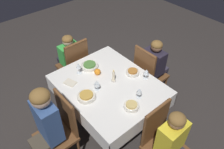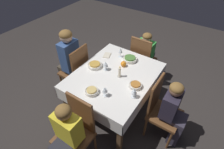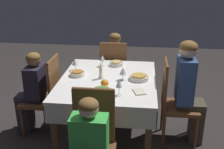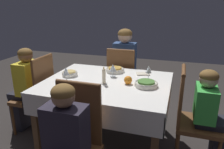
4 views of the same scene
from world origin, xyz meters
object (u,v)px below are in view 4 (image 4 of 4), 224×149
(bowl_south, at_px, (88,91))
(person_child_dark, at_px, (62,149))
(chair_south, at_px, (74,140))
(chair_east, at_px, (191,115))
(chair_north, at_px, (122,79))
(chair_west, at_px, (38,93))
(person_child_yellow, at_px, (25,87))
(bowl_north, at_px, (115,70))
(bowl_east, at_px, (146,84))
(dining_table, at_px, (107,89))
(orange_fruit, at_px, (128,80))
(wine_glass_south, at_px, (67,83))
(bowl_west, at_px, (70,73))
(wine_glass_east, at_px, (149,70))
(wine_glass_west, at_px, (66,72))
(candle_centerpiece, at_px, (104,77))
(person_child_green, at_px, (211,116))
(napkin_red_folded, at_px, (143,74))
(person_adult_denim, at_px, (125,65))
(wine_glass_north, at_px, (113,68))

(bowl_south, bearing_deg, person_child_dark, -85.47)
(chair_south, relative_size, chair_east, 1.00)
(chair_north, xyz_separation_m, bowl_south, (-0.03, -1.09, 0.26))
(chair_west, height_order, person_child_yellow, person_child_yellow)
(bowl_north, distance_m, bowl_east, 0.55)
(bowl_east, bearing_deg, chair_west, -179.67)
(dining_table, xyz_separation_m, orange_fruit, (0.23, -0.01, 0.13))
(chair_west, height_order, wine_glass_south, chair_west)
(chair_south, relative_size, bowl_west, 5.55)
(chair_north, bearing_deg, wine_glass_east, 126.78)
(wine_glass_west, height_order, candle_centerpiece, candle_centerpiece)
(person_child_yellow, distance_m, bowl_west, 0.61)
(chair_east, bearing_deg, wine_glass_west, 94.04)
(chair_south, bearing_deg, wine_glass_east, 64.99)
(wine_glass_west, bearing_deg, wine_glass_east, 18.99)
(wine_glass_east, bearing_deg, person_child_yellow, -172.83)
(chair_south, relative_size, orange_fruit, 11.45)
(wine_glass_east, bearing_deg, orange_fruit, -137.20)
(chair_east, bearing_deg, person_child_green, -90.00)
(bowl_west, height_order, wine_glass_south, wine_glass_south)
(chair_south, distance_m, wine_glass_west, 0.80)
(dining_table, distance_m, bowl_south, 0.38)
(chair_west, bearing_deg, bowl_north, 113.30)
(dining_table, distance_m, wine_glass_south, 0.51)
(napkin_red_folded, bearing_deg, chair_north, 132.03)
(person_adult_denim, height_order, wine_glass_west, person_adult_denim)
(chair_east, distance_m, napkin_red_folded, 0.70)
(wine_glass_west, bearing_deg, bowl_west, 106.86)
(chair_east, height_order, orange_fruit, chair_east)
(wine_glass_west, xyz_separation_m, bowl_south, (0.35, -0.24, -0.08))
(chair_west, height_order, wine_glass_north, chair_west)
(chair_west, height_order, bowl_east, chair_west)
(person_child_dark, distance_m, wine_glass_west, 0.92)
(person_adult_denim, relative_size, bowl_south, 6.93)
(bowl_north, height_order, bowl_south, same)
(bowl_east, relative_size, orange_fruit, 2.72)
(wine_glass_south, height_order, wine_glass_east, wine_glass_east)
(bowl_north, distance_m, wine_glass_west, 0.61)
(chair_north, bearing_deg, wine_glass_south, 80.35)
(chair_north, height_order, bowl_south, chair_north)
(wine_glass_south, bearing_deg, chair_east, 19.94)
(dining_table, distance_m, orange_fruit, 0.26)
(bowl_north, height_order, wine_glass_west, wine_glass_west)
(bowl_west, relative_size, bowl_south, 1.00)
(bowl_south, xyz_separation_m, candle_centerpiece, (0.05, 0.28, 0.04))
(orange_fruit, bearing_deg, bowl_east, -2.88)
(chair_east, relative_size, orange_fruit, 11.45)
(orange_fruit, bearing_deg, bowl_south, -128.84)
(chair_south, bearing_deg, person_child_yellow, 144.68)
(person_child_dark, distance_m, wine_glass_south, 0.60)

